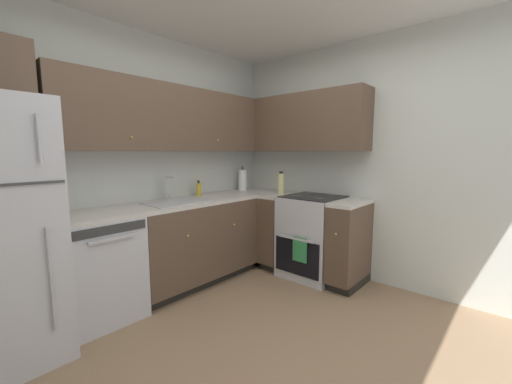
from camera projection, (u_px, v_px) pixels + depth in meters
ground_plane at (276, 359)px, 2.14m from camera, size 3.45×3.51×0.02m
wall_back at (138, 163)px, 3.14m from camera, size 3.55×0.05×2.60m
wall_right at (377, 163)px, 3.28m from camera, size 0.05×3.61×2.60m
dishwasher at (98, 268)px, 2.61m from camera, size 0.60×0.63×0.88m
lower_cabinets_back at (194, 242)px, 3.36m from camera, size 1.39×0.62×0.88m
countertop_back at (193, 201)px, 3.30m from camera, size 2.60×0.60×0.03m
lower_cabinets_right at (313, 238)px, 3.52m from camera, size 0.62×1.15×0.88m
countertop_right at (313, 199)px, 3.46m from camera, size 0.60×1.15×0.03m
oven_range at (313, 236)px, 3.54m from camera, size 0.68×0.62×1.06m
upper_cabinets_back at (170, 119)px, 3.16m from camera, size 2.28×0.34×0.65m
upper_cabinets_right at (297, 124)px, 3.67m from camera, size 0.32×1.70×0.65m
sink at (179, 206)px, 3.14m from camera, size 0.67×0.40×0.10m
faucet at (167, 186)px, 3.25m from camera, size 0.07×0.16×0.26m
soap_bottle at (199, 189)px, 3.57m from camera, size 0.06×0.06×0.18m
paper_towel_roll at (243, 180)px, 4.08m from camera, size 0.11×0.11×0.33m
oil_bottle at (281, 183)px, 3.74m from camera, size 0.08×0.08×0.27m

